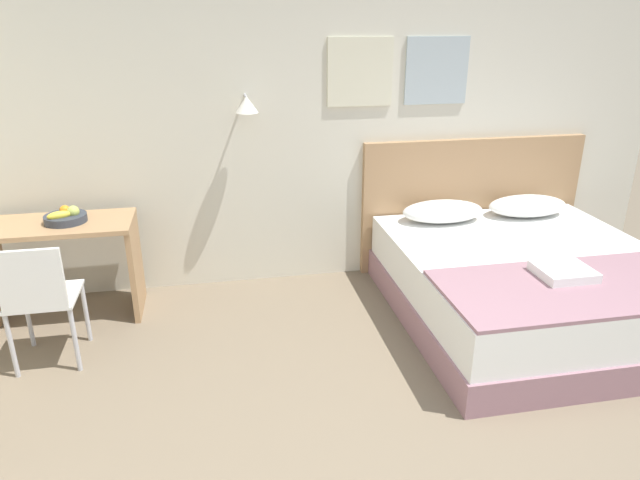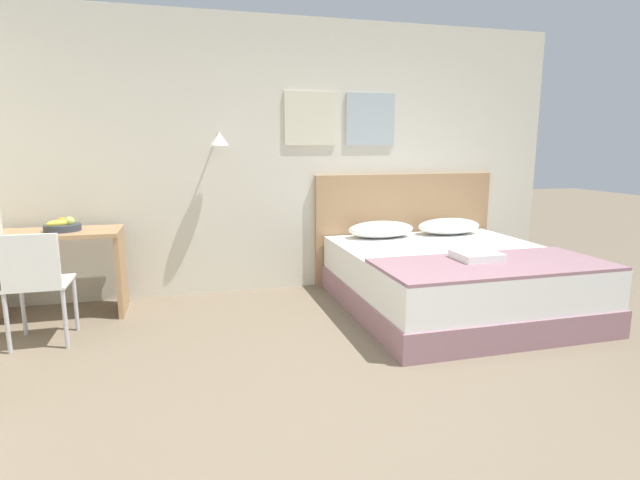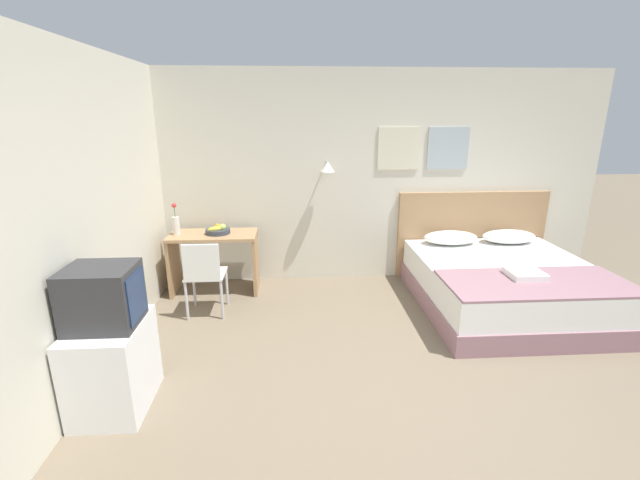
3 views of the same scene
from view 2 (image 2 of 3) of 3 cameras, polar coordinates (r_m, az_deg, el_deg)
name	(u,v)px [view 2 (image 2 of 3)]	position (r m, az deg, el deg)	size (l,w,h in m)	color
ground_plane	(372,427)	(2.78, 5.96, -20.50)	(24.00, 24.00, 0.00)	#756651
wall_back	(276,157)	(5.00, -5.08, 9.45)	(5.98, 0.31, 2.65)	beige
bed	(453,280)	(4.60, 14.91, -4.45)	(1.86, 2.01, 0.53)	gray
headboard	(404,228)	(5.44, 9.63, 1.41)	(1.98, 0.06, 1.14)	#A87F56
pillow_left	(381,229)	(5.04, 6.98, 1.21)	(0.68, 0.37, 0.17)	white
pillow_right	(449,226)	(5.37, 14.51, 1.54)	(0.68, 0.37, 0.17)	white
throw_blanket	(493,264)	(4.06, 19.19, -2.65)	(1.81, 0.80, 0.02)	gray
folded_towel_near_foot	(477,256)	(4.14, 17.48, -1.72)	(0.33, 0.31, 0.06)	white
desk	(57,259)	(4.75, -27.82, -1.88)	(1.04, 0.52, 0.74)	#A87F56
desk_chair	(36,279)	(4.10, -29.71, -3.88)	(0.41, 0.41, 0.84)	white
fruit_bowl	(63,226)	(4.70, -27.33, 1.41)	(0.29, 0.29, 0.12)	#333842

